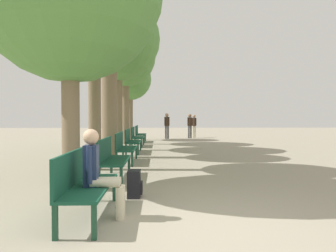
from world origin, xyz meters
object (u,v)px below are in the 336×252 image
at_px(bench_row_0, 83,180).
at_px(bench_row_4, 136,135).
at_px(bench_row_5, 139,133).
at_px(pedestrian_near, 167,124).
at_px(bench_row_2, 124,145).
at_px(tree_row_5, 130,80).
at_px(tree_row_4, 125,57).
at_px(tree_row_3, 118,40).
at_px(bench_row_3, 131,139).
at_px(tree_row_2, 109,32).
at_px(pedestrian_far, 190,124).
at_px(backpack, 134,184).
at_px(bench_row_1, 111,156).
at_px(pedestrian_mid, 194,124).
at_px(person_seated, 99,171).

xyz_separation_m(bench_row_0, bench_row_4, (0.00, 11.33, 0.00)).
relative_size(bench_row_0, bench_row_4, 1.00).
distance_m(bench_row_5, pedestrian_near, 3.28).
bearing_deg(pedestrian_near, bench_row_2, -98.50).
relative_size(bench_row_0, pedestrian_near, 1.11).
bearing_deg(tree_row_5, tree_row_4, -90.00).
bearing_deg(tree_row_3, tree_row_5, 90.00).
distance_m(bench_row_2, bench_row_3, 2.83).
bearing_deg(tree_row_2, bench_row_3, 66.80).
distance_m(bench_row_0, pedestrian_far, 17.88).
bearing_deg(backpack, tree_row_5, 95.06).
xyz_separation_m(bench_row_0, bench_row_1, (0.00, 2.83, 0.00)).
bearing_deg(pedestrian_mid, bench_row_3, -110.28).
bearing_deg(bench_row_4, bench_row_3, -90.00).
relative_size(tree_row_2, tree_row_4, 0.95).
distance_m(bench_row_5, person_seated, 14.23).
height_order(bench_row_3, pedestrian_far, pedestrian_far).
xyz_separation_m(tree_row_3, person_seated, (0.89, -9.67, -4.11)).
bearing_deg(tree_row_3, bench_row_0, -86.19).
relative_size(tree_row_4, tree_row_5, 1.22).
bearing_deg(bench_row_5, person_seated, -88.98).
relative_size(bench_row_3, pedestrian_mid, 1.17).
bearing_deg(tree_row_4, backpack, -83.60).
height_order(bench_row_1, bench_row_4, same).
bearing_deg(bench_row_5, bench_row_4, -90.00).
height_order(bench_row_0, bench_row_3, same).
distance_m(bench_row_3, pedestrian_near, 8.62).
bearing_deg(person_seated, bench_row_5, 91.02).
bearing_deg(bench_row_0, tree_row_3, 93.81).
xyz_separation_m(bench_row_5, tree_row_5, (-0.64, 1.70, 3.25)).
xyz_separation_m(bench_row_2, tree_row_4, (-0.64, 7.10, 4.08)).
distance_m(tree_row_2, person_seated, 8.07).
xyz_separation_m(bench_row_0, backpack, (0.66, 1.15, -0.30)).
distance_m(bench_row_1, pedestrian_far, 15.11).
relative_size(bench_row_3, person_seated, 1.48).
bearing_deg(person_seated, tree_row_3, 95.28).
relative_size(pedestrian_near, pedestrian_far, 1.02).
relative_size(tree_row_5, pedestrian_near, 3.04).
bearing_deg(pedestrian_near, bench_row_0, -95.68).
distance_m(bench_row_4, tree_row_5, 5.61).
xyz_separation_m(backpack, pedestrian_near, (1.02, 15.79, 0.73)).
relative_size(tree_row_2, pedestrian_near, 3.52).
relative_size(tree_row_4, pedestrian_mid, 3.88).
distance_m(bench_row_5, pedestrian_far, 4.75).
height_order(bench_row_2, backpack, bench_row_2).
height_order(tree_row_3, pedestrian_near, tree_row_3).
distance_m(bench_row_3, person_seated, 8.57).
bearing_deg(pedestrian_far, bench_row_4, -117.63).
xyz_separation_m(tree_row_3, pedestrian_near, (2.33, 7.34, -3.83)).
distance_m(bench_row_3, tree_row_3, 4.44).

